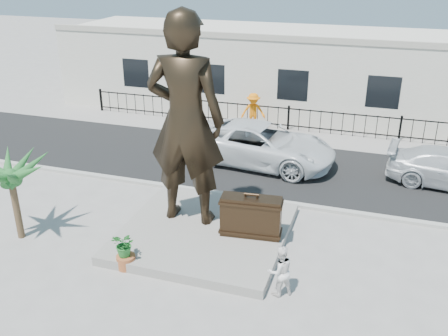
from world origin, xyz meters
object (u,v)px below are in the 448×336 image
object	(u,v)px
suitcase	(251,216)
car_white	(261,144)
statue	(186,121)
tourist	(280,271)

from	to	relation	value
suitcase	car_white	distance (m)	6.54
statue	tourist	size ratio (longest dim) A/B	4.61
suitcase	tourist	world-z (taller)	suitcase
suitcase	tourist	distance (m)	2.68
suitcase	car_white	xyz separation A→B (m)	(-1.30, 6.41, -0.05)
car_white	suitcase	bearing A→B (deg)	-162.45
statue	tourist	bearing A→B (deg)	141.80
statue	car_white	distance (m)	6.66
tourist	car_white	xyz separation A→B (m)	(-2.73, 8.67, 0.16)
tourist	car_white	size ratio (longest dim) A/B	0.23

